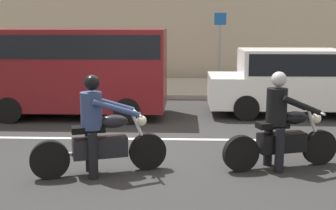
# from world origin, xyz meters

# --- Properties ---
(ground_plane) EXTENTS (80.00, 80.00, 0.00)m
(ground_plane) POSITION_xyz_m (0.00, 0.00, 0.00)
(ground_plane) COLOR #2B2B2B
(sidewalk_slab) EXTENTS (40.00, 4.40, 0.14)m
(sidewalk_slab) POSITION_xyz_m (0.00, 8.00, 0.07)
(sidewalk_slab) COLOR #A8A399
(sidewalk_slab) RESTS_ON ground_plane
(lane_marking_stripe) EXTENTS (18.00, 0.14, 0.01)m
(lane_marking_stripe) POSITION_xyz_m (-0.09, 0.90, 0.00)
(lane_marking_stripe) COLOR silver
(lane_marking_stripe) RESTS_ON ground_plane
(motorcycle_with_rider_denim_blue) EXTENTS (2.11, 0.95, 1.62)m
(motorcycle_with_rider_denim_blue) POSITION_xyz_m (-0.58, -1.34, 0.66)
(motorcycle_with_rider_denim_blue) COLOR black
(motorcycle_with_rider_denim_blue) RESTS_ON ground_plane
(motorcycle_with_rider_black_leather) EXTENTS (2.01, 0.86, 1.64)m
(motorcycle_with_rider_black_leather) POSITION_xyz_m (2.39, -0.91, 0.67)
(motorcycle_with_rider_black_leather) COLOR black
(motorcycle_with_rider_black_leather) RESTS_ON ground_plane
(parked_van_maroon) EXTENTS (4.61, 1.96, 2.24)m
(parked_van_maroon) POSITION_xyz_m (-2.03, 3.18, 1.30)
(parked_van_maroon) COLOR maroon
(parked_van_maroon) RESTS_ON ground_plane
(parked_sedan_white) EXTENTS (4.66, 1.82, 1.72)m
(parked_sedan_white) POSITION_xyz_m (3.66, 3.63, 0.88)
(parked_sedan_white) COLOR silver
(parked_sedan_white) RESTS_ON ground_plane
(street_sign_post) EXTENTS (0.44, 0.08, 2.63)m
(street_sign_post) POSITION_xyz_m (2.06, 8.78, 1.73)
(street_sign_post) COLOR gray
(street_sign_post) RESTS_ON sidewalk_slab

